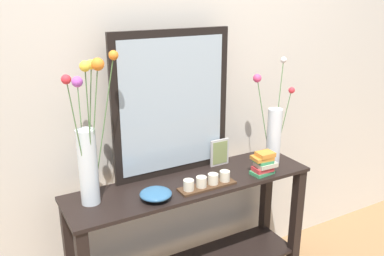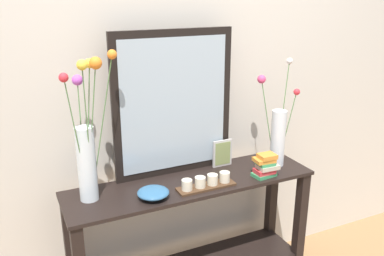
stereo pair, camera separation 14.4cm
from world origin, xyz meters
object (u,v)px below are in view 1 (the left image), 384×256
object	(u,v)px
mirror_leaning	(172,105)
tall_vase_left	(88,150)
decorative_bowl	(156,194)
book_stack	(264,164)
console_table	(192,231)
vase_right	(274,131)
candle_tray	(207,182)
picture_frame_small	(220,152)

from	to	relation	value
mirror_leaning	tall_vase_left	world-z (taller)	mirror_leaning
decorative_bowl	book_stack	distance (m)	0.66
console_table	mirror_leaning	xyz separation A→B (m)	(-0.04, 0.15, 0.71)
mirror_leaning	book_stack	xyz separation A→B (m)	(0.44, -0.26, -0.34)
vase_right	book_stack	world-z (taller)	vase_right
candle_tray	decorative_bowl	size ratio (longest dim) A/B	1.98
decorative_bowl	tall_vase_left	bearing A→B (deg)	156.81
candle_tray	decorative_bowl	distance (m)	0.29
mirror_leaning	decorative_bowl	world-z (taller)	mirror_leaning
tall_vase_left	candle_tray	distance (m)	0.64
vase_right	picture_frame_small	xyz separation A→B (m)	(-0.30, 0.12, -0.12)
vase_right	candle_tray	xyz separation A→B (m)	(-0.52, -0.10, -0.17)
picture_frame_small	tall_vase_left	bearing A→B (deg)	-174.21
decorative_bowl	book_stack	size ratio (longest dim) A/B	1.13
mirror_leaning	tall_vase_left	xyz separation A→B (m)	(-0.50, -0.12, -0.13)
candle_tray	decorative_bowl	world-z (taller)	candle_tray
vase_right	console_table	bearing A→B (deg)	179.75
mirror_leaning	candle_tray	world-z (taller)	mirror_leaning
console_table	mirror_leaning	size ratio (longest dim) A/B	1.72
candle_tray	vase_right	bearing A→B (deg)	10.67
tall_vase_left	candle_tray	bearing A→B (deg)	-13.00
tall_vase_left	decorative_bowl	size ratio (longest dim) A/B	4.55
mirror_leaning	candle_tray	xyz separation A→B (m)	(0.07, -0.25, -0.37)
mirror_leaning	decorative_bowl	size ratio (longest dim) A/B	4.97
mirror_leaning	decorative_bowl	xyz separation A→B (m)	(-0.22, -0.24, -0.37)
vase_right	candle_tray	bearing A→B (deg)	-169.33
picture_frame_small	book_stack	world-z (taller)	picture_frame_small
vase_right	picture_frame_small	bearing A→B (deg)	159.13
picture_frame_small	decorative_bowl	world-z (taller)	picture_frame_small
book_stack	tall_vase_left	bearing A→B (deg)	171.22
candle_tray	book_stack	world-z (taller)	book_stack
vase_right	book_stack	size ratio (longest dim) A/B	4.33
picture_frame_small	book_stack	distance (m)	0.27
book_stack	mirror_leaning	bearing A→B (deg)	148.69
vase_right	picture_frame_small	world-z (taller)	vase_right
candle_tray	console_table	bearing A→B (deg)	109.48
candle_tray	book_stack	distance (m)	0.37
tall_vase_left	candle_tray	size ratio (longest dim) A/B	2.30
mirror_leaning	tall_vase_left	bearing A→B (deg)	-166.55
picture_frame_small	book_stack	size ratio (longest dim) A/B	1.13
picture_frame_small	candle_tray	bearing A→B (deg)	-135.27
tall_vase_left	candle_tray	world-z (taller)	tall_vase_left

